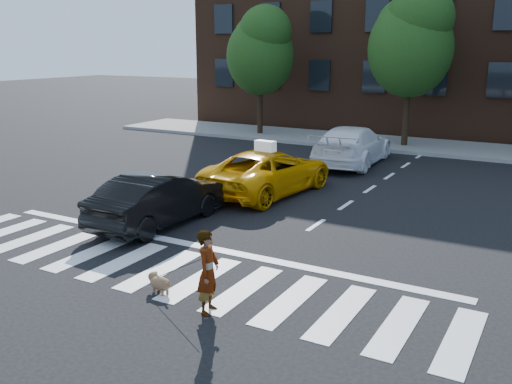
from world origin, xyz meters
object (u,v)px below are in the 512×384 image
(black_sedan, at_px, (159,199))
(woman, at_px, (208,272))
(taxi, at_px, (268,172))
(dog, at_px, (159,282))
(white_suv, at_px, (352,145))
(tree_mid, at_px, (412,38))
(tree_left, at_px, (261,48))

(black_sedan, distance_m, woman, 5.34)
(taxi, bearing_deg, dog, 109.31)
(taxi, distance_m, white_suv, 5.63)
(black_sedan, distance_m, dog, 4.34)
(tree_mid, xyz_separation_m, black_sedan, (-2.53, -14.50, -4.16))
(tree_mid, relative_size, woman, 4.73)
(taxi, height_order, black_sedan, taxi)
(taxi, xyz_separation_m, woman, (3.02, -7.89, 0.06))
(taxi, relative_size, black_sedan, 1.19)
(tree_left, xyz_separation_m, black_sedan, (4.97, -14.50, -3.75))
(tree_mid, xyz_separation_m, taxi, (-1.61, -10.21, -4.16))
(tree_left, height_order, dog, tree_left)
(taxi, xyz_separation_m, white_suv, (0.75, 5.58, 0.07))
(taxi, relative_size, white_suv, 0.95)
(white_suv, bearing_deg, tree_mid, -103.82)
(woman, bearing_deg, taxi, 9.48)
(taxi, bearing_deg, black_sedan, 84.29)
(white_suv, bearing_deg, dog, 91.01)
(tree_mid, height_order, black_sedan, tree_mid)
(dog, bearing_deg, white_suv, 109.75)
(white_suv, xyz_separation_m, woman, (2.27, -13.46, -0.00))
(taxi, bearing_deg, white_suv, -91.18)
(tree_left, height_order, taxi, tree_left)
(tree_left, relative_size, dog, 10.24)
(tree_left, height_order, black_sedan, tree_left)
(woman, xyz_separation_m, dog, (-1.27, 0.21, -0.54))
(taxi, xyz_separation_m, black_sedan, (-0.93, -4.29, -0.00))
(tree_mid, relative_size, taxi, 1.43)
(tree_mid, bearing_deg, dog, -89.55)
(tree_mid, bearing_deg, taxi, -98.96)
(taxi, distance_m, black_sedan, 4.38)
(black_sedan, bearing_deg, tree_mid, -98.26)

